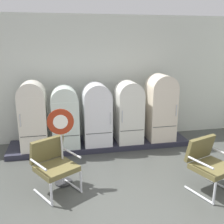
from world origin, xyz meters
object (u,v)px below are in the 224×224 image
at_px(refrigerator_0, 33,114).
at_px(refrigerator_3, 129,110).
at_px(refrigerator_1, 65,115).
at_px(refrigerator_2, 97,112).
at_px(sign_stand, 62,148).
at_px(refrigerator_4, 161,105).
at_px(armchair_left, 54,163).
at_px(armchair_right, 208,162).

xyz_separation_m(refrigerator_0, refrigerator_3, (2.25, 0.00, -0.04)).
xyz_separation_m(refrigerator_1, refrigerator_2, (0.75, 0.00, 0.02)).
height_order(refrigerator_3, sign_stand, refrigerator_3).
relative_size(refrigerator_4, armchair_left, 1.77).
relative_size(refrigerator_0, refrigerator_2, 1.06).
xyz_separation_m(refrigerator_2, refrigerator_4, (1.61, -0.01, 0.09)).
relative_size(refrigerator_0, sign_stand, 1.09).
height_order(armchair_right, sign_stand, sign_stand).
relative_size(refrigerator_2, refrigerator_4, 0.90).
bearing_deg(refrigerator_3, sign_stand, -137.12).
relative_size(refrigerator_2, armchair_right, 1.59).
bearing_deg(refrigerator_2, refrigerator_1, -179.62).
bearing_deg(refrigerator_1, refrigerator_0, -179.49).
bearing_deg(refrigerator_0, refrigerator_3, 0.09).
xyz_separation_m(armchair_left, armchair_right, (2.64, -0.51, 0.00)).
xyz_separation_m(refrigerator_3, refrigerator_4, (0.82, -0.00, 0.08)).
xyz_separation_m(refrigerator_1, refrigerator_4, (2.36, -0.01, 0.12)).
xyz_separation_m(refrigerator_0, sign_stand, (0.60, -1.53, -0.25)).
height_order(refrigerator_2, refrigerator_4, refrigerator_4).
distance_m(refrigerator_0, refrigerator_1, 0.72).
height_order(refrigerator_4, sign_stand, refrigerator_4).
distance_m(armchair_left, armchair_right, 2.69).
bearing_deg(refrigerator_0, armchair_right, -35.65).
xyz_separation_m(refrigerator_0, armchair_right, (3.09, -2.21, -0.43)).
height_order(refrigerator_0, refrigerator_2, refrigerator_0).
bearing_deg(armchair_right, refrigerator_2, 126.18).
distance_m(refrigerator_3, armchair_right, 2.40).
height_order(refrigerator_4, armchair_left, refrigerator_4).
distance_m(refrigerator_4, sign_stand, 2.92).
relative_size(refrigerator_1, refrigerator_4, 0.87).
height_order(refrigerator_1, armchair_left, refrigerator_1).
bearing_deg(refrigerator_4, refrigerator_2, 179.62).
bearing_deg(armchair_left, armchair_right, -10.90).
bearing_deg(refrigerator_0, refrigerator_4, 0.01).
distance_m(refrigerator_2, refrigerator_3, 0.79).
height_order(refrigerator_3, armchair_right, refrigerator_3).
height_order(refrigerator_0, armchair_right, refrigerator_0).
distance_m(refrigerator_2, refrigerator_4, 1.61).
xyz_separation_m(armchair_right, sign_stand, (-2.48, 0.69, 0.18)).
xyz_separation_m(refrigerator_1, armchair_right, (2.37, -2.22, -0.36)).
bearing_deg(sign_stand, armchair_left, -130.69).
relative_size(refrigerator_1, armchair_left, 1.54).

